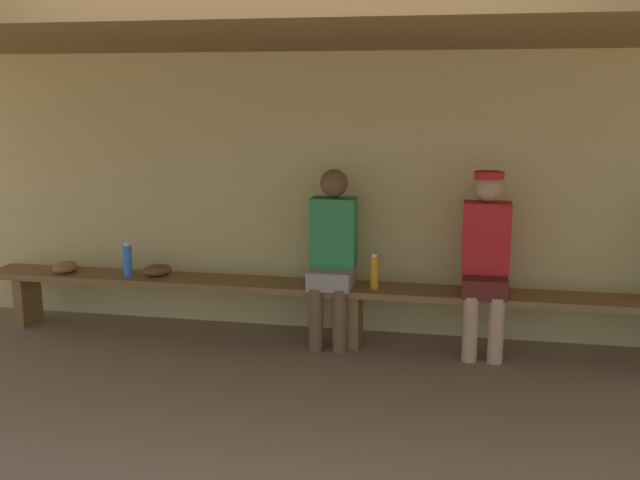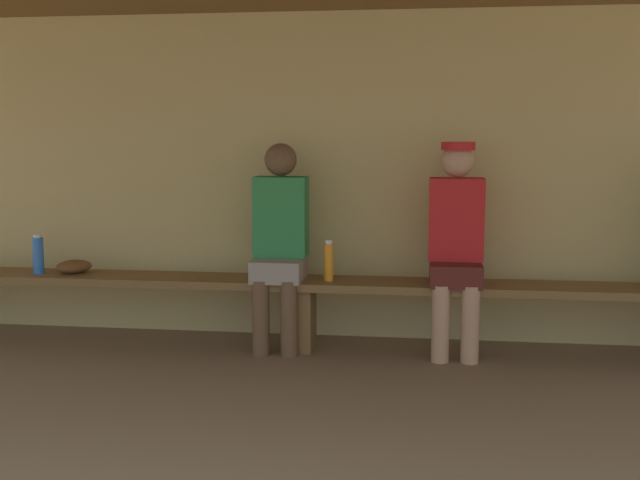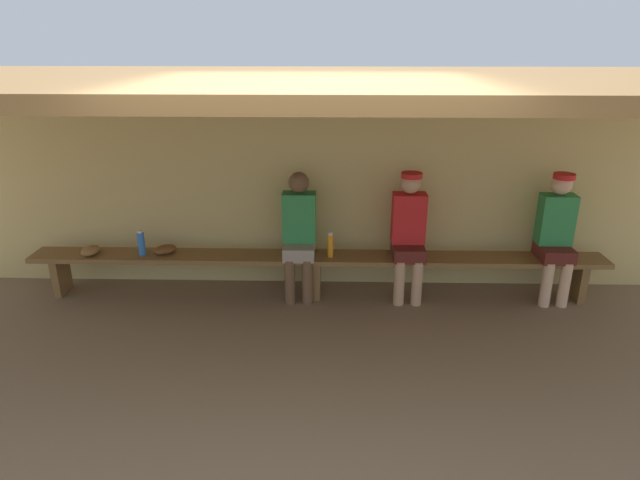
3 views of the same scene
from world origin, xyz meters
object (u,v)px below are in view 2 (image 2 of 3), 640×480
at_px(player_shirtless_tan, 280,238).
at_px(water_bottle_clear, 329,261).
at_px(baseball_glove_dark_brown, 74,267).
at_px(player_near_post, 456,238).
at_px(bench, 307,290).
at_px(water_bottle_green, 38,255).

bearing_deg(player_shirtless_tan, water_bottle_clear, -5.43).
bearing_deg(water_bottle_clear, baseball_glove_dark_brown, 178.52).
bearing_deg(player_near_post, water_bottle_clear, -177.77).
bearing_deg(bench, water_bottle_clear, -10.96).
bearing_deg(water_bottle_clear, water_bottle_green, -179.97).
height_order(water_bottle_clear, baseball_glove_dark_brown, water_bottle_clear).
bearing_deg(player_near_post, bench, -179.78).
xyz_separation_m(player_near_post, baseball_glove_dark_brown, (-2.54, 0.01, -0.24)).
relative_size(player_near_post, water_bottle_green, 5.01).
xyz_separation_m(bench, baseball_glove_dark_brown, (-1.60, 0.02, 0.12)).
bearing_deg(player_shirtless_tan, bench, -0.98).
bearing_deg(water_bottle_green, water_bottle_clear, 0.03).
height_order(player_near_post, water_bottle_green, player_near_post).
height_order(player_near_post, baseball_glove_dark_brown, player_near_post).
distance_m(player_near_post, water_bottle_green, 2.77).
xyz_separation_m(bench, water_bottle_clear, (0.14, -0.03, 0.20)).
distance_m(bench, player_near_post, 1.01).
xyz_separation_m(player_shirtless_tan, baseball_glove_dark_brown, (-1.42, 0.01, -0.22)).
distance_m(player_near_post, water_bottle_clear, 0.82).
distance_m(player_shirtless_tan, baseball_glove_dark_brown, 1.44).
xyz_separation_m(bench, water_bottle_green, (-1.83, -0.03, 0.20)).
xyz_separation_m(water_bottle_clear, water_bottle_green, (-1.97, -0.00, 0.00)).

